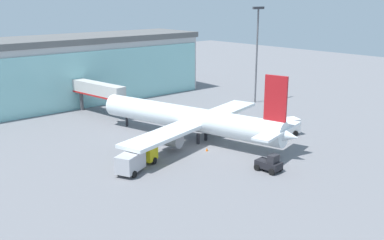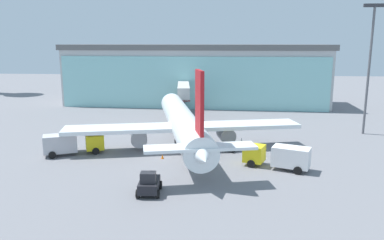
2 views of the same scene
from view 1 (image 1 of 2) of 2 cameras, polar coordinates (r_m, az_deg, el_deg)
name	(u,v)px [view 1 (image 1 of 2)]	position (r m, az deg, el deg)	size (l,w,h in m)	color
ground	(204,148)	(66.17, 1.57, -3.53)	(240.00, 240.00, 0.00)	slate
terminal_building	(68,70)	(97.63, -15.51, 6.19)	(59.75, 17.50, 13.58)	#B7B7B7
jet_bridge	(97,90)	(85.63, -11.99, 3.75)	(3.77, 14.06, 6.06)	beige
apron_light_mast	(257,47)	(93.60, 8.26, 9.15)	(3.20, 0.40, 19.56)	#59595E
airplane	(192,119)	(68.74, -0.04, 0.12)	(31.10, 34.99, 11.41)	white
catering_truck	(136,159)	(57.79, -7.13, -4.96)	(7.57, 4.95, 2.65)	yellow
fuel_truck	(279,127)	(72.65, 11.00, -0.87)	(7.60, 4.68, 2.65)	yellow
baggage_cart	(226,130)	(73.47, 4.28, -1.22)	(2.77, 3.22, 1.50)	slate
pushback_tug	(269,164)	(58.02, 9.80, -5.51)	(2.35, 3.32, 2.30)	black
safety_cone_nose	(207,149)	(64.65, 1.90, -3.74)	(0.36, 0.36, 0.55)	orange
safety_cone_wingtip	(264,122)	(79.58, 9.18, -0.25)	(0.36, 0.36, 0.55)	orange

